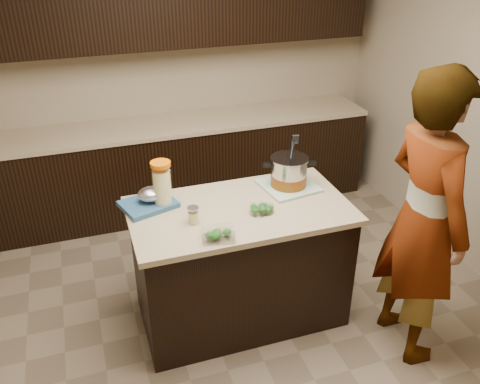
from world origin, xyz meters
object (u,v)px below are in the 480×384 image
object	(u,v)px
island	(240,263)
person	(424,220)
lemonade_pitcher	(162,187)
stock_pot	(289,173)

from	to	relation	value
island	person	bearing A→B (deg)	-31.58
island	lemonade_pitcher	size ratio (longest dim) A/B	4.57
island	lemonade_pitcher	xyz separation A→B (m)	(-0.47, 0.18, 0.60)
lemonade_pitcher	person	distance (m)	1.65
stock_pot	lemonade_pitcher	world-z (taller)	stock_pot
stock_pot	person	size ratio (longest dim) A/B	0.20
stock_pot	lemonade_pitcher	size ratio (longest dim) A/B	1.19
island	person	xyz separation A→B (m)	(0.98, -0.60, 0.51)
island	stock_pot	bearing A→B (deg)	22.02
stock_pot	person	xyz separation A→B (m)	(0.56, -0.77, -0.04)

